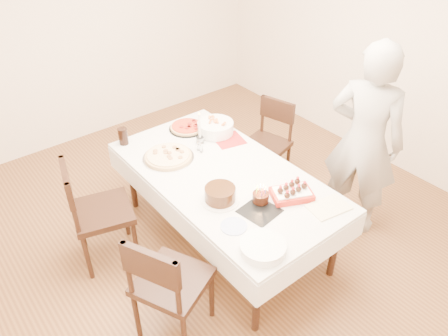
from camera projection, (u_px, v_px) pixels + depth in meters
floor at (224, 226)px, 4.34m from camera, size 5.00×5.00×0.00m
wall_back at (92, 28)px, 5.15m from camera, size 4.50×0.04×2.70m
wall_right at (387, 44)px, 4.70m from camera, size 0.04×5.00×2.70m
dining_table at (224, 207)px, 4.00m from camera, size 1.39×2.26×0.75m
chair_right_savory at (266, 146)px, 4.67m from camera, size 0.59×0.59×0.94m
chair_left_savory at (103, 212)px, 3.73m from camera, size 0.65×0.65×1.03m
chair_left_dessert at (172, 281)px, 3.12m from camera, size 0.69×0.69×1.02m
person at (364, 142)px, 3.87m from camera, size 0.66×0.79×1.86m
pizza_white at (168, 156)px, 3.96m from camera, size 0.49×0.49×0.04m
pizza_pepperoni at (187, 127)px, 4.39m from camera, size 0.37×0.37×0.04m
red_placemat at (229, 140)px, 4.24m from camera, size 0.32×0.32×0.01m
pasta_bowl at (216, 127)px, 4.30m from camera, size 0.37×0.37×0.11m
taper_candle at (200, 128)px, 4.09m from camera, size 0.09×0.09×0.34m
shaker_pair at (201, 148)px, 4.04m from camera, size 0.10×0.10×0.09m
cola_glass at (123, 136)px, 4.13m from camera, size 0.10×0.10×0.16m
layer_cake at (220, 194)px, 3.45m from camera, size 0.41×0.41×0.12m
cake_board at (260, 211)px, 3.38m from camera, size 0.31×0.31×0.01m
birthday_cake at (261, 194)px, 3.42m from camera, size 0.14×0.14×0.14m
strawberry_box at (292, 193)px, 3.50m from camera, size 0.38×0.33×0.08m
box_lid at (329, 208)px, 3.41m from camera, size 0.35×0.26×0.03m
plate_stack at (263, 247)px, 3.02m from camera, size 0.42×0.42×0.07m
china_plate at (234, 226)px, 3.24m from camera, size 0.26×0.26×0.01m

